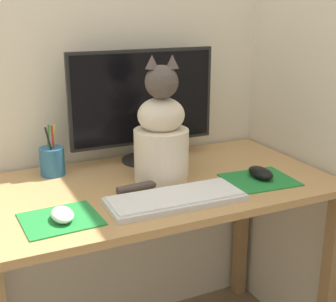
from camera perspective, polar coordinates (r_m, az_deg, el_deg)
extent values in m
cube|color=beige|center=(1.81, -6.30, 14.66)|extent=(7.00, 0.04, 2.50)
cube|color=beige|center=(1.82, 17.21, 14.04)|extent=(0.04, 7.00, 2.50)
cube|color=tan|center=(1.59, -1.55, -4.26)|extent=(1.19, 0.65, 0.02)
cube|color=olive|center=(1.84, 19.04, -15.31)|extent=(0.05, 0.05, 0.73)
cube|color=olive|center=(2.22, 8.92, -8.65)|extent=(0.05, 0.05, 0.73)
cylinder|color=black|center=(1.80, -2.96, -1.07)|extent=(0.17, 0.17, 0.01)
cylinder|color=black|center=(1.79, -2.97, 0.03)|extent=(0.04, 0.04, 0.06)
cube|color=black|center=(1.74, -3.08, 6.55)|extent=(0.56, 0.02, 0.35)
cube|color=black|center=(1.73, -2.95, 6.49)|extent=(0.54, 0.00, 0.33)
cube|color=silver|center=(1.43, 0.92, -5.91)|extent=(0.42, 0.17, 0.02)
cube|color=white|center=(1.42, 0.93, -5.46)|extent=(0.41, 0.15, 0.01)
cube|color=#238438|center=(1.35, -12.96, -8.12)|extent=(0.22, 0.20, 0.00)
cube|color=#238438|center=(1.64, 11.09, -3.45)|extent=(0.24, 0.21, 0.00)
ellipsoid|color=white|center=(1.34, -12.76, -7.56)|extent=(0.06, 0.10, 0.03)
ellipsoid|color=black|center=(1.64, 11.23, -2.61)|extent=(0.06, 0.11, 0.04)
cylinder|color=beige|center=(1.59, -0.83, -0.43)|extent=(0.23, 0.23, 0.18)
ellipsoid|color=beige|center=(1.55, -0.85, 4.39)|extent=(0.19, 0.17, 0.12)
sphere|color=#4C423D|center=(1.52, -0.78, 8.42)|extent=(0.13, 0.13, 0.11)
cone|color=#4C423D|center=(1.51, -2.09, 10.81)|extent=(0.05, 0.05, 0.04)
cone|color=#4C423D|center=(1.52, 0.50, 10.87)|extent=(0.05, 0.05, 0.04)
cylinder|color=#4C423D|center=(1.54, -2.06, -4.07)|extent=(0.24, 0.05, 0.03)
cylinder|color=#286089|center=(1.69, -13.92, -1.23)|extent=(0.09, 0.09, 0.10)
cylinder|color=green|center=(1.68, -14.38, 0.81)|extent=(0.02, 0.01, 0.14)
cylinder|color=yellow|center=(1.68, -13.88, 0.85)|extent=(0.03, 0.02, 0.14)
cylinder|color=black|center=(1.65, -14.16, 0.52)|extent=(0.03, 0.02, 0.14)
cylinder|color=red|center=(1.67, -13.81, 0.72)|extent=(0.01, 0.02, 0.14)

